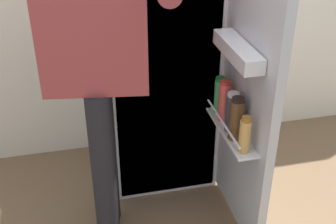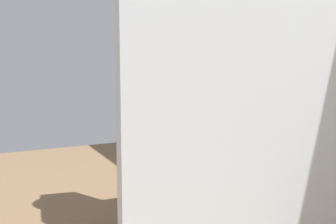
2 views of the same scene
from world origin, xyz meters
name	(u,v)px [view 1 (image 1 of 2)]	position (x,y,z in m)	size (l,w,h in m)	color
ground_plane	(178,220)	(0.00, 0.00, 0.00)	(5.20, 5.20, 0.00)	brown
refrigerator	(162,53)	(0.02, 0.51, 0.83)	(0.67, 1.23, 1.65)	silver
person	(96,47)	(-0.38, 0.04, 1.08)	(0.59, 0.85, 1.77)	black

